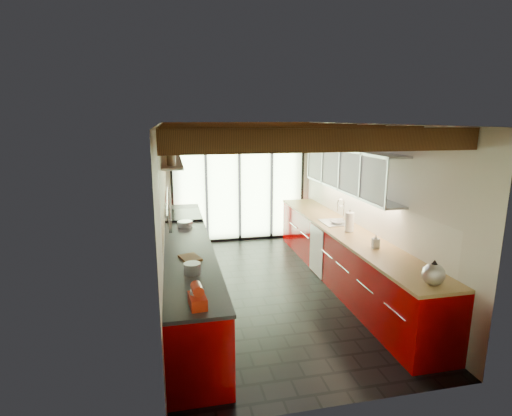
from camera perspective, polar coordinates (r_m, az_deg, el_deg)
name	(u,v)px	position (r m, az deg, el deg)	size (l,w,h in m)	color
ground	(269,289)	(6.56, 1.85, -11.42)	(5.50, 5.50, 0.00)	black
room_shell	(270,187)	(6.08, 1.96, 2.96)	(5.50, 5.50, 5.50)	silver
ceiling_beams	(264,133)	(6.36, 1.17, 10.72)	(3.14, 5.06, 4.90)	#593316
glass_door	(239,167)	(8.69, -2.38, 5.93)	(2.95, 0.10, 2.90)	#C6EAAD
left_counter	(188,268)	(6.22, -9.72, -8.40)	(0.68, 5.00, 0.92)	#920000
range_stove	(184,239)	(7.59, -10.23, -4.45)	(0.66, 0.90, 0.97)	silver
right_counter	(344,256)	(6.79, 12.43, -6.68)	(0.68, 5.00, 0.92)	#920000
sink_assembly	(336,221)	(7.00, 11.39, -1.78)	(0.45, 0.52, 0.43)	silver
upper_cabinets_right	(349,170)	(6.81, 13.15, 5.36)	(0.34, 3.00, 3.00)	silver
left_wall_fixtures	(170,179)	(6.17, -12.13, 4.05)	(0.28, 2.60, 0.96)	silver
stand_mixer	(197,297)	(3.94, -8.39, -12.45)	(0.18, 0.28, 0.24)	red
pot_large	(192,268)	(4.73, -9.09, -8.51)	(0.20, 0.20, 0.13)	silver
pot_small	(185,224)	(6.73, -10.11, -2.25)	(0.25, 0.25, 0.09)	silver
cutting_board	(190,258)	(5.22, -9.39, -7.04)	(0.22, 0.31, 0.03)	brown
kettle	(434,273)	(4.78, 24.03, -8.47)	(0.31, 0.33, 0.29)	silver
paper_towel	(350,222)	(6.48, 13.21, -1.99)	(0.17, 0.17, 0.37)	white
soap_bottle	(376,241)	(5.78, 16.73, -4.54)	(0.09, 0.09, 0.20)	silver
bowl	(337,223)	(6.93, 11.50, -2.05)	(0.22, 0.22, 0.05)	silver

